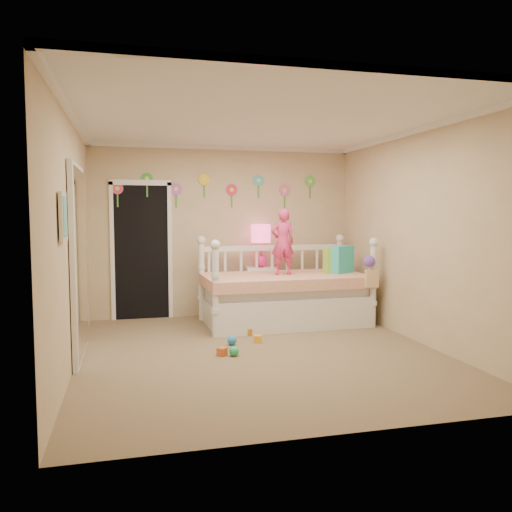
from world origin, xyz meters
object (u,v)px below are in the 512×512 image
object	(u,v)px
child	(283,242)
table_lamp	(261,239)
nightstand	(261,291)
daybed	(284,279)

from	to	relation	value
child	table_lamp	bearing A→B (deg)	-76.84
nightstand	table_lamp	world-z (taller)	table_lamp
daybed	child	bearing A→B (deg)	-151.76
child	nightstand	world-z (taller)	child
nightstand	table_lamp	bearing A→B (deg)	0.00
daybed	table_lamp	bearing A→B (deg)	103.30
child	daybed	bearing A→B (deg)	-148.63
daybed	nightstand	world-z (taller)	daybed
daybed	nightstand	bearing A→B (deg)	103.30
daybed	table_lamp	xyz separation A→B (m)	(-0.18, 0.67, 0.55)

